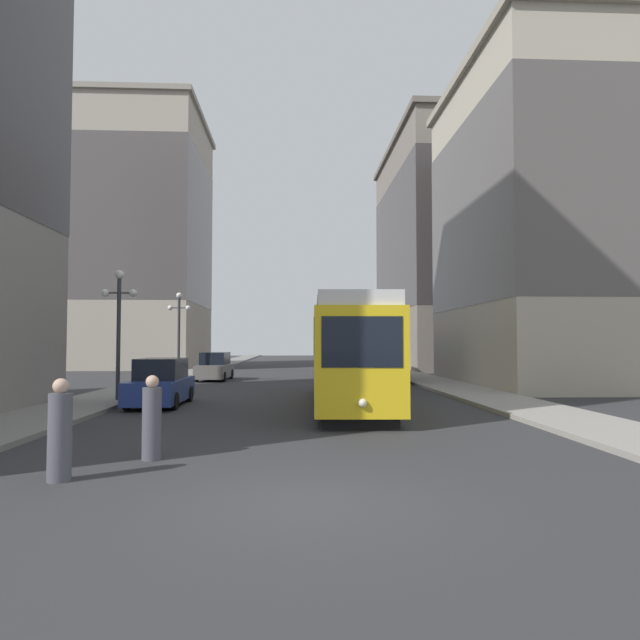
{
  "coord_description": "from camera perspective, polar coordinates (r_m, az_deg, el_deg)",
  "views": [
    {
      "loc": [
        -0.25,
        -8.26,
        2.4
      ],
      "look_at": [
        0.56,
        8.18,
        3.11
      ],
      "focal_mm": 30.52,
      "sensor_mm": 36.0,
      "label": 1
    }
  ],
  "objects": [
    {
      "name": "pedestrian_crossing_near",
      "position": [
        10.72,
        -25.61,
        -10.64
      ],
      "size": [
        0.4,
        0.4,
        1.79
      ],
      "rotation": [
        0.0,
        0.0,
        5.84
      ],
      "color": "#4C4C56",
      "rests_on": "ground"
    },
    {
      "name": "parked_car_left_near",
      "position": [
        22.06,
        -16.35,
        -6.42
      ],
      "size": [
        1.89,
        4.51,
        1.82
      ],
      "rotation": [
        0.0,
        0.0,
        -0.0
      ],
      "color": "black",
      "rests_on": "ground"
    },
    {
      "name": "sidewalk_right",
      "position": [
        49.05,
        7.13,
        -5.17
      ],
      "size": [
        2.99,
        120.0,
        0.15
      ],
      "primitive_type": "cube",
      "color": "gray",
      "rests_on": "ground"
    },
    {
      "name": "transit_bus",
      "position": [
        37.35,
        5.28,
        -3.16
      ],
      "size": [
        2.98,
        12.84,
        3.45
      ],
      "rotation": [
        0.0,
        0.0,
        -0.03
      ],
      "color": "black",
      "rests_on": "ground"
    },
    {
      "name": "building_right_midblock",
      "position": [
        35.55,
        24.65,
        9.31
      ],
      "size": [
        13.08,
        14.99,
        18.53
      ],
      "color": "#B2A893",
      "rests_on": "ground"
    },
    {
      "name": "building_left_corner",
      "position": [
        58.5,
        -18.27,
        8.22
      ],
      "size": [
        12.7,
        15.16,
        25.49
      ],
      "color": "#A89E8E",
      "rests_on": "ground"
    },
    {
      "name": "building_right_corner",
      "position": [
        56.64,
        13.55,
        6.93
      ],
      "size": [
        12.38,
        21.61,
        22.52
      ],
      "color": "slate",
      "rests_on": "ground"
    },
    {
      "name": "ground_plane",
      "position": [
        8.61,
        -1.11,
        -18.67
      ],
      "size": [
        200.0,
        200.0,
        0.0
      ],
      "primitive_type": "plane",
      "color": "#303033"
    },
    {
      "name": "lamp_post_left_far",
      "position": [
        34.44,
        -14.57,
        -0.24
      ],
      "size": [
        1.41,
        0.36,
        5.38
      ],
      "color": "#333338",
      "rests_on": "sidewalk_left"
    },
    {
      "name": "lamp_post_left_near",
      "position": [
        23.32,
        -20.34,
        0.62
      ],
      "size": [
        1.41,
        0.36,
        5.21
      ],
      "color": "#333338",
      "rests_on": "sidewalk_left"
    },
    {
      "name": "parked_car_left_mid",
      "position": [
        36.28,
        -10.96,
        -4.89
      ],
      "size": [
        2.06,
        4.7,
        1.82
      ],
      "rotation": [
        0.0,
        0.0,
        -0.05
      ],
      "color": "black",
      "rests_on": "ground"
    },
    {
      "name": "sidewalk_left",
      "position": [
        48.96,
        -12.16,
        -5.14
      ],
      "size": [
        2.99,
        120.0,
        0.15
      ],
      "primitive_type": "cube",
      "color": "gray",
      "rests_on": "ground"
    },
    {
      "name": "streetcar",
      "position": [
        21.33,
        2.86,
        -3.27
      ],
      "size": [
        3.09,
        13.38,
        3.89
      ],
      "rotation": [
        0.0,
        0.0,
        -0.04
      ],
      "color": "black",
      "rests_on": "ground"
    },
    {
      "name": "pedestrian_crossing_far",
      "position": [
        11.95,
        -17.22,
        -10.01
      ],
      "size": [
        0.39,
        0.39,
        1.74
      ],
      "rotation": [
        0.0,
        0.0,
        2.26
      ],
      "color": "#4C4C56",
      "rests_on": "ground"
    }
  ]
}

